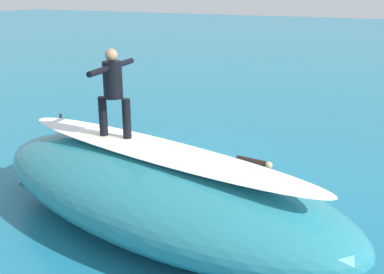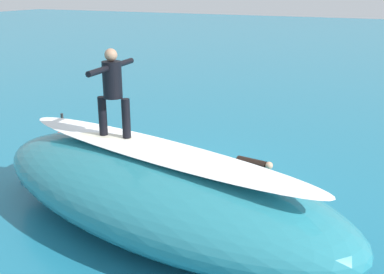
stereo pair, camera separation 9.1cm
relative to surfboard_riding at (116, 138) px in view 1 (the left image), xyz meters
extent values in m
plane|color=teal|center=(-0.43, -1.91, -1.66)|extent=(120.00, 120.00, 0.00)
ellipsoid|color=teal|center=(-1.01, 0.22, -0.85)|extent=(8.61, 4.84, 1.61)
ellipsoid|color=white|center=(-1.01, 0.22, 0.00)|extent=(6.98, 2.56, 0.08)
ellipsoid|color=#EAE5C6|center=(0.00, 0.00, 0.00)|extent=(2.04, 0.67, 0.09)
cylinder|color=black|center=(0.26, 0.02, 0.43)|extent=(0.17, 0.17, 0.77)
cylinder|color=black|center=(-0.26, -0.02, 0.43)|extent=(0.17, 0.17, 0.77)
cylinder|color=black|center=(0.00, 0.00, 1.17)|extent=(0.40, 0.40, 0.70)
sphere|color=tan|center=(0.00, 0.00, 1.64)|extent=(0.24, 0.24, 0.24)
cylinder|color=black|center=(-0.05, 0.50, 1.41)|extent=(0.17, 0.63, 0.11)
cylinder|color=black|center=(0.05, -0.50, 1.41)|extent=(0.17, 0.63, 0.11)
ellipsoid|color=#33B2D1|center=(-1.75, -3.36, -1.62)|extent=(2.55, 0.90, 0.07)
cylinder|color=black|center=(-1.75, -3.36, -1.45)|extent=(0.81, 0.38, 0.28)
sphere|color=tan|center=(-2.23, -3.29, -1.39)|extent=(0.20, 0.20, 0.20)
cylinder|color=black|center=(-1.03, -3.38, -1.53)|extent=(0.66, 0.21, 0.12)
cylinder|color=black|center=(-1.06, -3.54, -1.53)|extent=(0.66, 0.21, 0.12)
sphere|color=red|center=(3.28, -2.22, -1.30)|extent=(0.72, 0.72, 0.72)
cylinder|color=#262626|center=(3.28, -2.22, -0.69)|extent=(0.07, 0.07, 0.50)
ellipsoid|color=white|center=(2.17, -0.78, -1.62)|extent=(0.66, 0.56, 0.08)
ellipsoid|color=white|center=(2.94, -0.54, -1.61)|extent=(0.51, 0.59, 0.10)
camera|label=1|loc=(-5.01, 7.24, 2.90)|focal=43.44mm
camera|label=2|loc=(-5.09, 7.20, 2.90)|focal=43.44mm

